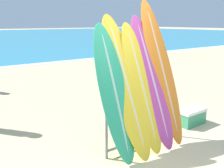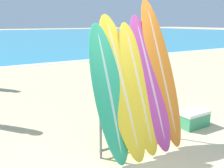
# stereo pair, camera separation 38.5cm
# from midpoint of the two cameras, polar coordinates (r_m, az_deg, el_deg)

# --- Properties ---
(surfboard_rack) EXTENTS (1.45, 0.04, 0.89)m
(surfboard_rack) POSITION_cam_midpoint_polar(r_m,az_deg,el_deg) (4.33, 8.29, -7.73)
(surfboard_rack) COLOR slate
(surfboard_rack) RESTS_ON ground_plane
(surfboard_slot_0) EXTENTS (0.49, 0.84, 2.03)m
(surfboard_slot_0) POSITION_cam_midpoint_polar(r_m,az_deg,el_deg) (3.85, 2.14, -1.87)
(surfboard_slot_0) COLOR #289E70
(surfboard_slot_0) RESTS_ON ground_plane
(surfboard_slot_1) EXTENTS (0.55, 1.08, 2.17)m
(surfboard_slot_1) POSITION_cam_midpoint_polar(r_m,az_deg,el_deg) (4.02, 4.87, -0.24)
(surfboard_slot_1) COLOR yellow
(surfboard_slot_1) RESTS_ON ground_plane
(surfboard_slot_2) EXTENTS (0.50, 0.91, 2.04)m
(surfboard_slot_2) POSITION_cam_midpoint_polar(r_m,az_deg,el_deg) (4.19, 8.38, -0.71)
(surfboard_slot_2) COLOR yellow
(surfboard_slot_2) RESTS_ON ground_plane
(surfboard_slot_3) EXTENTS (0.53, 1.00, 2.16)m
(surfboard_slot_3) POSITION_cam_midpoint_polar(r_m,az_deg,el_deg) (4.36, 10.78, 0.61)
(surfboard_slot_3) COLOR #B23D8E
(surfboard_slot_3) RESTS_ON ground_plane
(surfboard_slot_4) EXTENTS (0.50, 1.04, 2.43)m
(surfboard_slot_4) POSITION_cam_midpoint_polar(r_m,az_deg,el_deg) (4.56, 13.00, 2.78)
(surfboard_slot_4) COLOR orange
(surfboard_slot_4) RESTS_ON ground_plane
(cooler_box) EXTENTS (0.62, 0.36, 0.32)m
(cooler_box) POSITION_cam_midpoint_polar(r_m,az_deg,el_deg) (5.51, 19.23, -7.18)
(cooler_box) COLOR #389366
(cooler_box) RESTS_ON ground_plane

